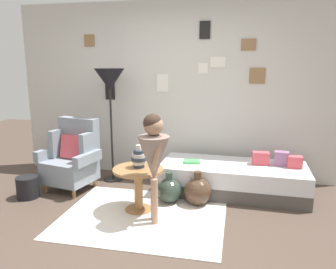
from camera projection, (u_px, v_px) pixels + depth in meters
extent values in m
plane|color=#4C3D33|center=(134.00, 234.00, 3.39)|extent=(12.00, 12.00, 0.00)
cube|color=beige|center=(172.00, 91.00, 4.98)|extent=(4.80, 0.10, 2.60)
cube|color=white|center=(218.00, 62.00, 4.70)|extent=(0.21, 0.02, 0.15)
cube|color=beige|center=(218.00, 62.00, 4.69)|extent=(0.17, 0.01, 0.12)
cube|color=olive|center=(89.00, 40.00, 5.02)|extent=(0.16, 0.02, 0.18)
cube|color=silver|center=(89.00, 40.00, 5.02)|extent=(0.13, 0.01, 0.14)
cube|color=olive|center=(248.00, 45.00, 4.56)|extent=(0.20, 0.02, 0.16)
cube|color=beige|center=(248.00, 45.00, 4.56)|extent=(0.16, 0.01, 0.12)
cube|color=white|center=(163.00, 83.00, 4.92)|extent=(0.17, 0.02, 0.26)
cube|color=#959591|center=(163.00, 83.00, 4.92)|extent=(0.13, 0.01, 0.20)
cube|color=white|center=(203.00, 68.00, 4.76)|extent=(0.14, 0.02, 0.15)
cube|color=beige|center=(203.00, 68.00, 4.75)|extent=(0.11, 0.01, 0.12)
cube|color=black|center=(205.00, 30.00, 4.64)|extent=(0.15, 0.02, 0.24)
cube|color=#9E9E9D|center=(205.00, 30.00, 4.64)|extent=(0.12, 0.01, 0.19)
cube|color=olive|center=(257.00, 76.00, 4.62)|extent=(0.22, 0.02, 0.22)
cube|color=gray|center=(257.00, 76.00, 4.62)|extent=(0.17, 0.01, 0.17)
cube|color=black|center=(110.00, 91.00, 5.12)|extent=(0.15, 0.02, 0.26)
cube|color=gray|center=(110.00, 91.00, 5.12)|extent=(0.12, 0.01, 0.21)
cube|color=silver|center=(143.00, 216.00, 3.77)|extent=(1.83, 1.47, 0.01)
cylinder|color=#9E7042|center=(46.00, 188.00, 4.48)|extent=(0.04, 0.04, 0.12)
cylinder|color=#9E7042|center=(74.00, 193.00, 4.29)|extent=(0.04, 0.04, 0.12)
cylinder|color=#9E7042|center=(68.00, 178.00, 4.88)|extent=(0.04, 0.04, 0.12)
cylinder|color=#9E7042|center=(95.00, 182.00, 4.68)|extent=(0.04, 0.04, 0.12)
cube|color=gray|center=(70.00, 171.00, 4.54)|extent=(0.71, 0.67, 0.30)
cube|color=gray|center=(79.00, 137.00, 4.65)|extent=(0.62, 0.26, 0.55)
cube|color=gray|center=(59.00, 143.00, 4.66)|extent=(0.14, 0.32, 0.39)
cube|color=gray|center=(89.00, 147.00, 4.45)|extent=(0.14, 0.32, 0.39)
cube|color=gray|center=(49.00, 153.00, 4.61)|extent=(0.20, 0.51, 0.14)
cube|color=gray|center=(88.00, 158.00, 4.34)|extent=(0.20, 0.51, 0.14)
cube|color=#D64C56|center=(73.00, 147.00, 4.56)|extent=(0.39, 0.24, 0.33)
cube|color=#4C4742|center=(232.00, 186.00, 4.44)|extent=(1.93, 0.86, 0.18)
cube|color=silver|center=(233.00, 172.00, 4.40)|extent=(1.93, 0.86, 0.22)
cube|color=#D64C56|center=(295.00, 162.00, 4.23)|extent=(0.18, 0.12, 0.15)
cube|color=gray|center=(281.00, 159.00, 4.31)|extent=(0.19, 0.14, 0.19)
cube|color=#D64C56|center=(261.00, 158.00, 4.37)|extent=(0.22, 0.13, 0.17)
cylinder|color=#9E7042|center=(139.00, 209.00, 3.94)|extent=(0.32, 0.32, 0.02)
cylinder|color=#9E7042|center=(138.00, 190.00, 3.88)|extent=(0.10, 0.10, 0.47)
cylinder|color=#9E7042|center=(138.00, 170.00, 3.83)|extent=(0.59, 0.59, 0.03)
cylinder|color=#2D384C|center=(139.00, 166.00, 3.87)|extent=(0.13, 0.13, 0.04)
cylinder|color=silver|center=(139.00, 162.00, 3.86)|extent=(0.15, 0.15, 0.04)
cylinder|color=#2D384C|center=(139.00, 159.00, 3.85)|extent=(0.18, 0.18, 0.04)
cylinder|color=silver|center=(139.00, 155.00, 3.84)|extent=(0.15, 0.15, 0.04)
cylinder|color=#2D384C|center=(139.00, 152.00, 3.83)|extent=(0.13, 0.13, 0.04)
cylinder|color=silver|center=(139.00, 148.00, 3.82)|extent=(0.06, 0.06, 0.06)
cylinder|color=black|center=(113.00, 179.00, 4.98)|extent=(0.28, 0.28, 0.02)
cylinder|color=black|center=(111.00, 128.00, 4.81)|extent=(0.03, 0.03, 1.54)
cone|color=black|center=(110.00, 79.00, 4.66)|extent=(0.43, 0.43, 0.31)
cylinder|color=#A37A60|center=(155.00, 202.00, 3.55)|extent=(0.07, 0.07, 0.51)
cylinder|color=#A37A60|center=(154.00, 198.00, 3.64)|extent=(0.07, 0.07, 0.51)
cone|color=gray|center=(154.00, 159.00, 3.50)|extent=(0.34, 0.34, 0.49)
cylinder|color=gray|center=(154.00, 144.00, 3.46)|extent=(0.17, 0.17, 0.19)
cylinder|color=#A37A60|center=(157.00, 156.00, 3.37)|extent=(0.14, 0.09, 0.33)
cylinder|color=#A37A60|center=(155.00, 150.00, 3.60)|extent=(0.14, 0.09, 0.33)
sphere|color=#A37A60|center=(154.00, 125.00, 3.42)|extent=(0.21, 0.21, 0.21)
sphere|color=#38281E|center=(153.00, 123.00, 3.41)|extent=(0.20, 0.20, 0.20)
cube|color=#4BB25D|center=(192.00, 162.00, 4.45)|extent=(0.24, 0.19, 0.03)
sphere|color=#2D3D33|center=(169.00, 191.00, 4.13)|extent=(0.31, 0.31, 0.31)
cylinder|color=#2D3D33|center=(169.00, 176.00, 4.09)|extent=(0.09, 0.09, 0.09)
sphere|color=#473323|center=(197.00, 191.00, 4.07)|extent=(0.34, 0.34, 0.34)
cylinder|color=#473323|center=(198.00, 175.00, 4.02)|extent=(0.10, 0.10, 0.09)
cylinder|color=black|center=(28.00, 187.00, 4.28)|extent=(0.28, 0.28, 0.28)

